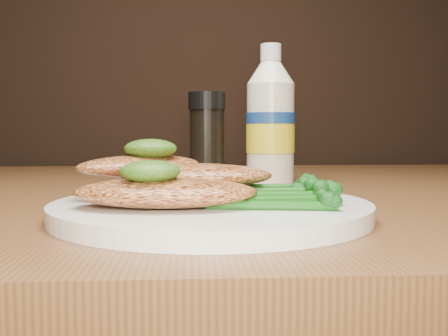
{
  "coord_description": "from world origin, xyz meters",
  "views": [
    {
      "loc": [
        -0.03,
        0.41,
        0.82
      ],
      "look_at": [
        -0.0,
        0.83,
        0.79
      ],
      "focal_mm": 42.35,
      "sensor_mm": 36.0,
      "label": 1
    }
  ],
  "objects": [
    {
      "name": "plate",
      "position": [
        -0.01,
        0.82,
        0.76
      ],
      "size": [
        0.25,
        0.25,
        0.01
      ],
      "primitive_type": "cylinder",
      "color": "white",
      "rests_on": "dining_table"
    },
    {
      "name": "chicken_front",
      "position": [
        -0.05,
        0.79,
        0.77
      ],
      "size": [
        0.14,
        0.08,
        0.02
      ],
      "primitive_type": "ellipsoid",
      "rotation": [
        0.0,
        0.0,
        -0.04
      ],
      "color": "#C7793F",
      "rests_on": "plate"
    },
    {
      "name": "chicken_mid",
      "position": [
        -0.03,
        0.85,
        0.78
      ],
      "size": [
        0.14,
        0.08,
        0.02
      ],
      "primitive_type": "ellipsoid",
      "rotation": [
        0.0,
        0.0,
        -0.13
      ],
      "color": "#C7793F",
      "rests_on": "plate"
    },
    {
      "name": "chicken_back",
      "position": [
        -0.07,
        0.86,
        0.79
      ],
      "size": [
        0.13,
        0.12,
        0.02
      ],
      "primitive_type": "ellipsoid",
      "rotation": [
        0.0,
        0.0,
        0.65
      ],
      "color": "#C7793F",
      "rests_on": "plate"
    },
    {
      "name": "pesto_front",
      "position": [
        -0.06,
        0.79,
        0.79
      ],
      "size": [
        0.05,
        0.05,
        0.02
      ],
      "primitive_type": "ellipsoid",
      "rotation": [
        0.0,
        0.0,
        0.14
      ],
      "color": "black",
      "rests_on": "chicken_front"
    },
    {
      "name": "pesto_back",
      "position": [
        -0.06,
        0.86,
        0.8
      ],
      "size": [
        0.05,
        0.05,
        0.02
      ],
      "primitive_type": "ellipsoid",
      "rotation": [
        0.0,
        0.0,
        0.12
      ],
      "color": "black",
      "rests_on": "chicken_back"
    },
    {
      "name": "broccolini_bundle",
      "position": [
        0.03,
        0.82,
        0.77
      ],
      "size": [
        0.14,
        0.11,
        0.02
      ],
      "primitive_type": null,
      "rotation": [
        0.0,
        0.0,
        0.13
      ],
      "color": "#165512",
      "rests_on": "plate"
    },
    {
      "name": "mayo_bottle",
      "position": [
        0.08,
        1.1,
        0.84
      ],
      "size": [
        0.08,
        0.08,
        0.18
      ],
      "primitive_type": null,
      "rotation": [
        0.0,
        0.0,
        -0.34
      ],
      "color": "#ECE6C8",
      "rests_on": "dining_table"
    },
    {
      "name": "pepper_grinder",
      "position": [
        -0.01,
        1.11,
        0.81
      ],
      "size": [
        0.06,
        0.06,
        0.12
      ],
      "primitive_type": null,
      "rotation": [
        0.0,
        0.0,
        0.25
      ],
      "color": "black",
      "rests_on": "dining_table"
    }
  ]
}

